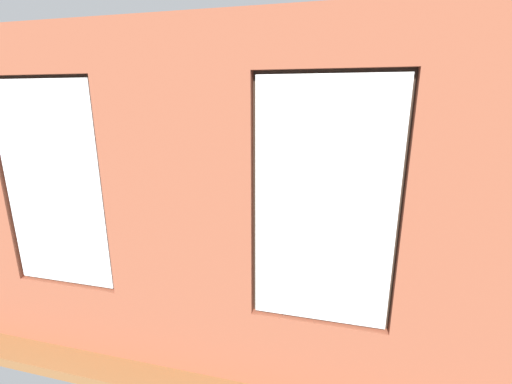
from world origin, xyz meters
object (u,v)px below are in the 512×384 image
at_px(media_console, 100,223).
at_px(potted_plant_beside_window_right, 51,266).
at_px(potted_plant_foreground_right, 177,179).
at_px(potted_plant_corner_near_left, 409,183).
at_px(couch_left, 428,256).
at_px(cup_ceramic, 287,226).
at_px(potted_plant_mid_room_small, 317,216).
at_px(candle_jar, 265,225).
at_px(papasan_chair, 263,190).
at_px(potted_plant_between_couches, 306,279).
at_px(potted_plant_corner_far_left, 500,315).
at_px(remote_gray, 269,231).
at_px(coffee_table, 265,232).
at_px(couch_by_window, 174,292).
at_px(tv_flatscreen, 96,191).
at_px(table_plant_small, 257,219).
at_px(remote_silver, 241,229).
at_px(potted_plant_near_tv, 86,219).
at_px(potted_plant_by_left_couch, 389,212).

bearing_deg(media_console, potted_plant_beside_window_right, 114.59).
xyz_separation_m(potted_plant_foreground_right, potted_plant_corner_near_left, (-5.41, -0.06, 0.20)).
xyz_separation_m(media_console, potted_plant_corner_near_left, (-5.72, -2.62, 0.49)).
height_order(couch_left, cup_ceramic, couch_left).
bearing_deg(potted_plant_mid_room_small, candle_jar, 58.51).
height_order(potted_plant_foreground_right, potted_plant_corner_near_left, potted_plant_corner_near_left).
relative_size(papasan_chair, potted_plant_between_couches, 0.87).
relative_size(papasan_chair, potted_plant_corner_far_left, 0.96).
bearing_deg(remote_gray, potted_plant_beside_window_right, 101.08).
xyz_separation_m(media_console, potted_plant_between_couches, (-4.00, 1.88, 0.41)).
bearing_deg(potted_plant_corner_far_left, candle_jar, -38.59).
bearing_deg(potted_plant_corner_near_left, couch_left, 86.77).
xyz_separation_m(coffee_table, papasan_chair, (0.57, -2.36, 0.07)).
height_order(candle_jar, potted_plant_mid_room_small, candle_jar).
height_order(couch_left, potted_plant_mid_room_small, couch_left).
xyz_separation_m(couch_by_window, potted_plant_mid_room_small, (-1.39, -3.21, -0.02)).
relative_size(cup_ceramic, potted_plant_beside_window_right, 0.11).
height_order(media_console, potted_plant_mid_room_small, media_console).
bearing_deg(potted_plant_beside_window_right, media_console, -65.41).
bearing_deg(cup_ceramic, couch_by_window, 65.20).
height_order(tv_flatscreen, potted_plant_foreground_right, tv_flatscreen).
relative_size(papasan_chair, potted_plant_foreground_right, 0.91).
bearing_deg(potted_plant_beside_window_right, table_plant_small, -133.63).
distance_m(table_plant_small, remote_silver, 0.32).
distance_m(table_plant_small, potted_plant_beside_window_right, 2.97).
relative_size(couch_left, remote_gray, 10.67).
bearing_deg(coffee_table, potted_plant_corner_far_left, 141.41).
distance_m(cup_ceramic, potted_plant_mid_room_small, 1.20).
bearing_deg(remote_silver, table_plant_small, 136.21).
distance_m(candle_jar, potted_plant_beside_window_right, 3.02).
relative_size(couch_left, remote_silver, 10.67).
height_order(table_plant_small, media_console, table_plant_small).
distance_m(potted_plant_foreground_right, potted_plant_near_tv, 3.51).
xyz_separation_m(cup_ceramic, potted_plant_between_couches, (-0.53, 2.04, 0.21)).
bearing_deg(potted_plant_beside_window_right, candle_jar, -136.95).
xyz_separation_m(tv_flatscreen, potted_plant_mid_room_small, (-3.89, -1.28, -0.57)).
xyz_separation_m(candle_jar, potted_plant_near_tv, (2.58, 0.97, 0.23)).
xyz_separation_m(tv_flatscreen, potted_plant_between_couches, (-4.00, 1.88, -0.19)).
bearing_deg(remote_silver, remote_gray, 92.65).
bearing_deg(table_plant_small, potted_plant_corner_far_left, 141.79).
relative_size(potted_plant_corner_far_left, potted_plant_mid_room_small, 2.28).
relative_size(cup_ceramic, candle_jar, 0.70).
height_order(potted_plant_foreground_right, potted_plant_beside_window_right, potted_plant_foreground_right).
xyz_separation_m(media_console, potted_plant_beside_window_right, (-0.93, 2.02, 0.25)).
relative_size(coffee_table, potted_plant_corner_far_left, 1.11).
distance_m(couch_by_window, potted_plant_mid_room_small, 3.49).
height_order(tv_flatscreen, potted_plant_near_tv, tv_flatscreen).
bearing_deg(candle_jar, remote_silver, 16.84).
bearing_deg(cup_ceramic, potted_plant_by_left_couch, -149.24).
bearing_deg(media_console, couch_left, 178.26).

